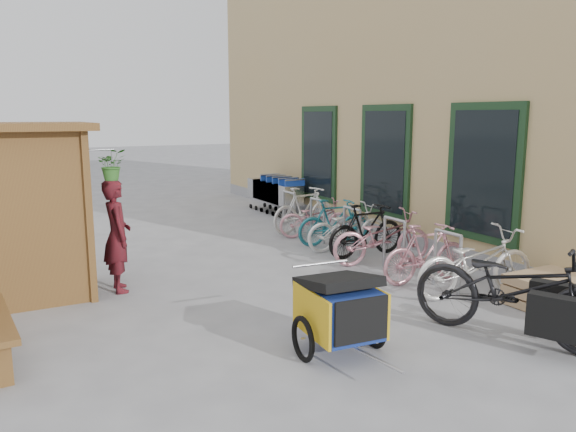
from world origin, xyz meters
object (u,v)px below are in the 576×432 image
kiosk (3,188)px  bike_0 (476,262)px  bike_7 (304,210)px  bike_1 (426,253)px  bike_4 (348,227)px  pallet_stack (565,295)px  child_trailer (340,307)px  person_kiosk (117,236)px  bike_2 (382,237)px  cargo_bike (515,290)px  bike_6 (316,218)px  bike_5 (334,222)px  shopping_carts (274,191)px  bike_3 (366,230)px

kiosk → bike_0: (5.70, -2.89, -1.07)m
bike_7 → bike_1: bearing=167.4°
bike_4 → kiosk: bearing=97.2°
kiosk → bike_4: (5.69, 0.23, -1.12)m
pallet_stack → child_trailer: bearing=175.0°
person_kiosk → bike_1: (4.15, -1.80, -0.35)m
person_kiosk → bike_1: bearing=-111.7°
bike_4 → bike_2: bearing=-178.5°
child_trailer → bike_4: child_trailer is taller
pallet_stack → cargo_bike: (-1.38, -0.35, 0.38)m
bike_6 → bike_7: bearing=14.9°
child_trailer → bike_5: 5.06m
person_kiosk → bike_5: bearing=-75.6°
bike_1 → bike_4: size_ratio=0.91×
person_kiosk → bike_4: (4.30, 0.50, -0.37)m
bike_4 → bike_7: (0.08, 1.76, 0.06)m
pallet_stack → bike_6: size_ratio=0.79×
child_trailer → bike_0: bike_0 is taller
bike_6 → child_trailer: bearing=170.1°
bike_2 → bike_4: size_ratio=1.06×
child_trailer → bike_0: bearing=18.7°
bike_4 → bike_7: size_ratio=1.00×
bike_0 → bike_5: bike_0 is taller
bike_0 → bike_2: size_ratio=1.05×
bike_4 → pallet_stack: bearing=-167.0°
kiosk → pallet_stack: bearing=-31.7°
shopping_carts → child_trailer: 8.63m
shopping_carts → bike_2: bearing=-97.0°
shopping_carts → bike_1: shopping_carts is taller
kiosk → pallet_stack: (6.28, -3.87, -1.34)m
pallet_stack → bike_7: bike_7 is taller
shopping_carts → cargo_bike: size_ratio=0.93×
bike_7 → pallet_stack: bearing=175.5°
cargo_bike → bike_0: cargo_bike is taller
shopping_carts → person_kiosk: (-4.89, -4.67, 0.23)m
shopping_carts → bike_2: (-0.65, -5.29, -0.12)m
cargo_bike → bike_5: size_ratio=1.58×
bike_3 → person_kiosk: bearing=88.6°
shopping_carts → bike_0: (-0.57, -7.29, -0.09)m
bike_0 → bike_4: bike_0 is taller
kiosk → shopping_carts: (6.28, 4.40, -0.97)m
bike_4 → bike_5: 0.46m
pallet_stack → bike_0: bike_0 is taller
pallet_stack → bike_2: size_ratio=0.68×
kiosk → bike_5: bearing=6.9°
child_trailer → bike_2: (2.64, 2.70, -0.05)m
pallet_stack → bike_1: 1.96m
bike_5 → bike_7: bike_7 is taller
kiosk → bike_0: 6.48m
bike_0 → bike_6: bike_0 is taller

